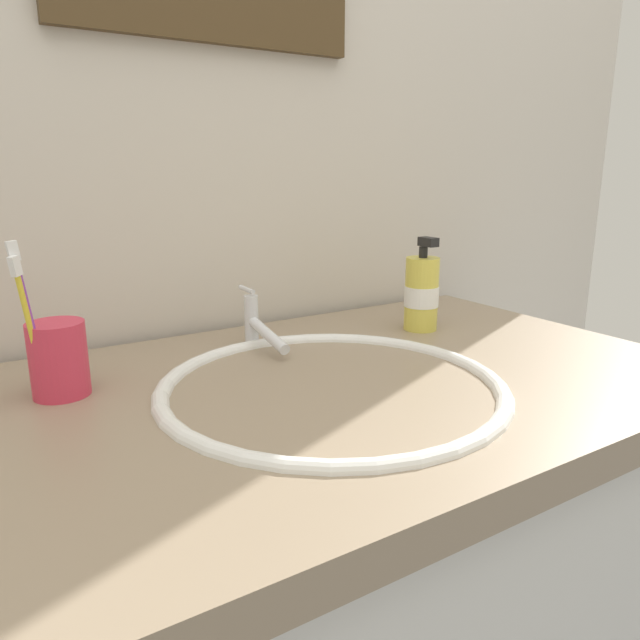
{
  "coord_description": "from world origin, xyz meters",
  "views": [
    {
      "loc": [
        -0.42,
        -0.66,
        1.18
      ],
      "look_at": [
        -0.0,
        0.0,
        0.98
      ],
      "focal_mm": 33.07,
      "sensor_mm": 36.0,
      "label": 1
    }
  ],
  "objects_px": {
    "toothbrush_cup": "(59,359)",
    "soap_dispenser": "(422,293)",
    "faucet": "(258,325)",
    "toothbrush_yellow": "(28,320)",
    "toothbrush_purple": "(29,313)"
  },
  "relations": [
    {
      "from": "toothbrush_cup",
      "to": "soap_dispenser",
      "type": "height_order",
      "value": "soap_dispenser"
    },
    {
      "from": "faucet",
      "to": "soap_dispenser",
      "type": "height_order",
      "value": "soap_dispenser"
    },
    {
      "from": "faucet",
      "to": "toothbrush_yellow",
      "type": "distance_m",
      "value": 0.37
    },
    {
      "from": "toothbrush_cup",
      "to": "soap_dispenser",
      "type": "relative_size",
      "value": 0.58
    },
    {
      "from": "toothbrush_cup",
      "to": "soap_dispenser",
      "type": "bearing_deg",
      "value": -0.45
    },
    {
      "from": "toothbrush_yellow",
      "to": "soap_dispenser",
      "type": "relative_size",
      "value": 1.09
    },
    {
      "from": "soap_dispenser",
      "to": "toothbrush_purple",
      "type": "bearing_deg",
      "value": -178.83
    },
    {
      "from": "toothbrush_cup",
      "to": "toothbrush_yellow",
      "type": "bearing_deg",
      "value": -146.89
    },
    {
      "from": "faucet",
      "to": "toothbrush_cup",
      "type": "relative_size",
      "value": 1.59
    },
    {
      "from": "toothbrush_cup",
      "to": "toothbrush_yellow",
      "type": "xyz_separation_m",
      "value": [
        -0.03,
        -0.02,
        0.06
      ]
    },
    {
      "from": "faucet",
      "to": "toothbrush_purple",
      "type": "height_order",
      "value": "toothbrush_purple"
    },
    {
      "from": "toothbrush_yellow",
      "to": "toothbrush_purple",
      "type": "bearing_deg",
      "value": 55.85
    },
    {
      "from": "toothbrush_purple",
      "to": "soap_dispenser",
      "type": "relative_size",
      "value": 1.18
    },
    {
      "from": "toothbrush_cup",
      "to": "toothbrush_purple",
      "type": "xyz_separation_m",
      "value": [
        -0.03,
        -0.02,
        0.07
      ]
    },
    {
      "from": "toothbrush_purple",
      "to": "toothbrush_yellow",
      "type": "height_order",
      "value": "toothbrush_purple"
    }
  ]
}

